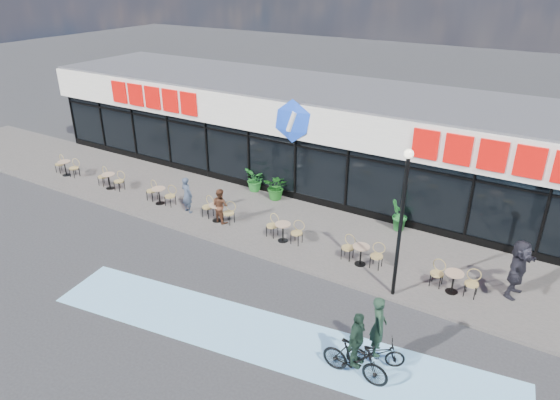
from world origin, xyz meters
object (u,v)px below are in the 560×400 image
potted_plant_mid (255,180)px  patron_right (220,205)px  cyclist_b (356,353)px  bistro_set_0 (67,166)px  cyclist_a (377,342)px  patron_left (187,195)px  potted_plant_right (399,215)px  potted_plant_left (277,187)px  lamp_post (402,212)px  pedestrian_b (518,269)px

potted_plant_mid → patron_right: 3.35m
potted_plant_mid → cyclist_b: bearing=-43.8°
bistro_set_0 → cyclist_a: cyclist_a is taller
patron_left → cyclist_a: bearing=168.2°
bistro_set_0 → potted_plant_right: 16.58m
patron_right → cyclist_a: bearing=165.3°
potted_plant_mid → cyclist_a: cyclist_a is taller
potted_plant_left → cyclist_b: (7.37, -8.11, 0.09)m
patron_right → cyclist_a: 9.52m
lamp_post → potted_plant_right: lamp_post is taller
potted_plant_left → patron_left: 4.03m
lamp_post → patron_right: (-7.83, 1.12, -2.21)m
bistro_set_0 → cyclist_a: bearing=-13.5°
lamp_post → patron_left: (-9.59, 1.12, -2.15)m
bistro_set_0 → potted_plant_mid: size_ratio=1.35×
cyclist_a → patron_left: bearing=157.1°
lamp_post → pedestrian_b: lamp_post is taller
potted_plant_right → patron_left: size_ratio=0.83×
bistro_set_0 → cyclist_a: 18.80m
potted_plant_left → pedestrian_b: bearing=-12.2°
potted_plant_left → cyclist_a: cyclist_a is taller
lamp_post → potted_plant_right: 4.96m
potted_plant_right → cyclist_a: size_ratio=0.61×
potted_plant_right → lamp_post: bearing=-72.4°
bistro_set_0 → potted_plant_left: potted_plant_left is taller
bistro_set_0 → potted_plant_left: bearing=15.9°
bistro_set_0 → patron_right: size_ratio=1.05×
pedestrian_b → cyclist_a: 5.82m
patron_left → cyclist_a: cyclist_a is taller
bistro_set_0 → patron_right: (9.80, -0.05, 0.28)m
patron_left → cyclist_b: (9.95, -5.02, -0.11)m
potted_plant_mid → potted_plant_right: 7.02m
cyclist_a → potted_plant_left: bearing=136.0°
bistro_set_0 → potted_plant_mid: (9.29, 3.25, 0.11)m
bistro_set_0 → patron_right: 9.81m
lamp_post → cyclist_a: lamp_post is taller
potted_plant_right → pedestrian_b: pedestrian_b is taller
bistro_set_0 → patron_left: size_ratio=0.96×
potted_plant_left → potted_plant_right: (5.69, -0.01, 0.06)m
lamp_post → potted_plant_mid: size_ratio=4.34×
potted_plant_mid → patron_left: patron_left is taller
pedestrian_b → cyclist_b: 6.58m
pedestrian_b → cyclist_a: bearing=163.4°
cyclist_a → bistro_set_0: bearing=166.5°
lamp_post → potted_plant_left: size_ratio=4.08×
cyclist_b → bistro_set_0: bearing=164.2°
lamp_post → pedestrian_b: bearing=30.7°
potted_plant_mid → potted_plant_right: size_ratio=0.86×
bistro_set_0 → cyclist_b: 18.69m
potted_plant_mid → cyclist_b: (8.69, -8.33, 0.12)m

